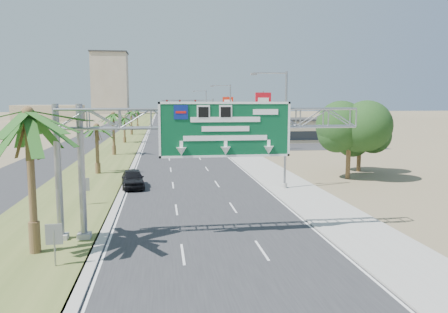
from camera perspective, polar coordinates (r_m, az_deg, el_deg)
name	(u,v)px	position (r m, az deg, el deg)	size (l,w,h in m)	color
road	(172,128)	(124.12, -6.82, 3.74)	(12.00, 300.00, 0.02)	#28282B
sidewalk_right	(202,127)	(124.61, -2.90, 3.81)	(4.00, 300.00, 0.10)	#9E9B93
median_grass	(136,128)	(124.28, -11.44, 3.67)	(7.00, 300.00, 0.12)	#4C5B28
opposing_road	(110,128)	(124.88, -14.66, 3.57)	(8.00, 300.00, 0.02)	#28282B
sign_gantry	(196,128)	(23.90, -3.67, 3.69)	(16.75, 1.24, 7.50)	gray
palm_near	(28,114)	(22.75, -24.26, 5.09)	(5.70, 5.70, 8.35)	brown
palm_row_b	(96,127)	(46.40, -16.33, 3.71)	(3.99, 3.99, 5.95)	brown
palm_row_c	(113,115)	(62.23, -14.29, 5.31)	(3.99, 3.99, 6.75)	brown
palm_row_d	(124,119)	(80.19, -12.91, 4.85)	(3.99, 3.99, 5.45)	brown
palm_row_e	(131,112)	(99.11, -12.03, 5.69)	(3.99, 3.99, 6.15)	brown
palm_row_f	(137,111)	(124.06, -11.27, 5.82)	(3.99, 3.99, 5.75)	brown
streetlight_near	(283,135)	(37.40, 7.74, 2.84)	(3.27, 0.44, 10.00)	gray
streetlight_mid	(229,120)	(66.71, 0.66, 4.82)	(3.27, 0.44, 10.00)	gray
streetlight_far	(205,113)	(102.41, -2.45, 5.67)	(3.27, 0.44, 10.00)	gray
signal_mast	(203,115)	(86.26, -2.79, 5.47)	(10.28, 0.71, 8.00)	gray
store_building	(294,130)	(83.84, 9.16, 3.38)	(18.00, 10.00, 4.00)	#C9AD87
oak_near	(349,132)	(43.81, 16.04, 3.04)	(4.50, 4.50, 6.80)	brown
oak_far	(360,136)	(48.74, 17.31, 2.56)	(3.50, 3.50, 5.60)	brown
median_signback_a	(54,237)	(21.33, -21.31, -9.83)	(0.75, 0.08, 2.08)	gray
median_signback_b	(84,186)	(32.91, -17.80, -3.75)	(0.75, 0.08, 2.08)	gray
tower_distant	(110,84)	(265.64, -14.65, 9.18)	(20.00, 16.00, 35.00)	tan
building_distant_left	(49,113)	(178.93, -21.87, 5.29)	(24.00, 14.00, 6.00)	#C9AD87
building_distant_right	(254,115)	(157.42, 3.92, 5.41)	(20.00, 12.00, 5.00)	#C9AD87
car_left_lane	(133,179)	(38.91, -11.84, -2.86)	(1.89, 4.70, 1.60)	black
car_mid_lane	(183,141)	(75.81, -5.42, 2.08)	(1.54, 4.42, 1.46)	maroon
car_right_lane	(194,135)	(88.03, -3.88, 2.84)	(2.58, 5.59, 1.55)	gray
car_far	(167,130)	(106.73, -7.51, 3.51)	(1.87, 4.59, 1.33)	black
pole_sign_red_near	(263,104)	(66.39, 5.13, 6.84)	(2.41, 0.47, 9.00)	gray
pole_sign_blue	(236,116)	(74.86, 1.53, 5.30)	(2.00, 0.85, 6.90)	gray
pole_sign_red_far	(228,105)	(90.97, 0.51, 6.79)	(2.22, 0.69, 8.58)	gray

